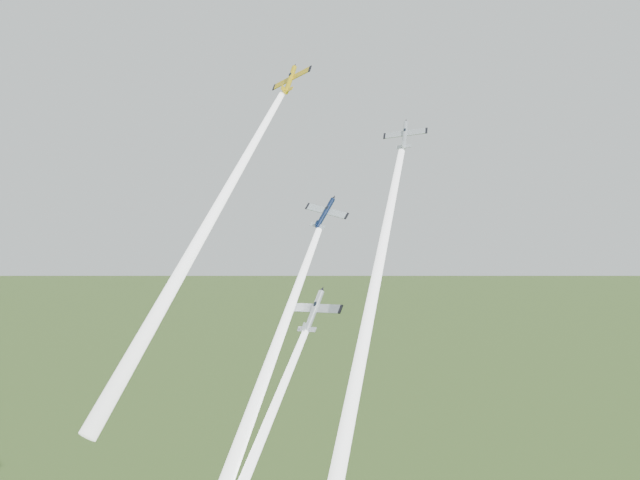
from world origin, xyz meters
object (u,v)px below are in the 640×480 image
(plane_silver_right, at_px, (405,135))
(plane_navy, at_px, (325,213))
(plane_yellow, at_px, (290,80))
(plane_silver_low, at_px, (314,311))

(plane_silver_right, bearing_deg, plane_navy, 178.89)
(plane_navy, relative_size, plane_silver_right, 1.08)
(plane_yellow, bearing_deg, plane_silver_low, -40.38)
(plane_yellow, relative_size, plane_navy, 1.12)
(plane_navy, distance_m, plane_silver_right, 16.93)
(plane_silver_right, bearing_deg, plane_yellow, 168.00)
(plane_yellow, distance_m, plane_silver_low, 38.65)
(plane_silver_right, distance_m, plane_silver_low, 29.14)
(plane_yellow, height_order, plane_navy, plane_yellow)
(plane_navy, xyz_separation_m, plane_silver_low, (4.68, -9.89, -13.54))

